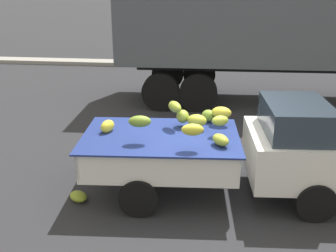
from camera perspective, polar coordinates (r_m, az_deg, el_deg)
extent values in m
plane|color=#28282B|center=(7.40, 4.41, -8.98)|extent=(220.00, 220.00, 0.00)
cube|color=gray|center=(17.51, 6.09, 8.60)|extent=(80.00, 0.80, 0.16)
cube|color=silver|center=(7.24, 18.68, -3.78)|extent=(1.97, 1.77, 0.78)
cube|color=#28333D|center=(6.96, 17.80, 1.12)|extent=(1.12, 1.52, 0.52)
cube|color=silver|center=(7.06, -1.02, -5.12)|extent=(2.66, 1.82, 0.08)
cube|color=silver|center=(7.69, -0.62, -0.81)|extent=(2.55, 0.22, 0.44)
cube|color=silver|center=(6.23, -1.54, -6.12)|extent=(2.55, 0.22, 0.44)
cube|color=silver|center=(6.99, 9.30, -3.35)|extent=(0.16, 1.65, 0.44)
cube|color=silver|center=(7.15, -11.12, -2.92)|extent=(0.16, 1.65, 0.44)
cube|color=#B21914|center=(7.73, -0.61, -1.00)|extent=(2.45, 0.18, 0.07)
cube|color=navy|center=(6.87, -1.04, -1.42)|extent=(2.79, 1.95, 0.03)
ellipsoid|color=#A1AE32|center=(6.81, 7.43, 0.76)|extent=(0.35, 0.30, 0.17)
ellipsoid|color=#90A02C|center=(7.09, 0.98, 2.75)|extent=(0.35, 0.41, 0.19)
ellipsoid|color=#A0AB30|center=(6.45, 7.50, -1.96)|extent=(0.37, 0.40, 0.18)
ellipsoid|color=#8EA22F|center=(7.19, 2.10, 1.38)|extent=(0.27, 0.32, 0.24)
ellipsoid|color=olive|center=(7.48, 5.79, 1.49)|extent=(0.33, 0.32, 0.22)
ellipsoid|color=yellow|center=(7.06, -8.61, -0.03)|extent=(0.28, 0.37, 0.22)
ellipsoid|color=gold|center=(7.31, 7.62, 1.92)|extent=(0.39, 0.28, 0.21)
ellipsoid|color=gold|center=(7.07, 4.14, 0.77)|extent=(0.37, 0.28, 0.22)
ellipsoid|color=olive|center=(6.46, -4.04, 0.66)|extent=(0.39, 0.24, 0.19)
ellipsoid|color=gold|center=(6.17, 3.52, -0.53)|extent=(0.37, 0.23, 0.19)
cylinder|color=black|center=(8.14, 17.21, -4.53)|extent=(0.65, 0.24, 0.64)
cylinder|color=black|center=(6.78, 20.32, -10.14)|extent=(0.65, 0.24, 0.64)
cylinder|color=black|center=(7.91, -2.80, -4.29)|extent=(0.65, 0.24, 0.64)
cylinder|color=black|center=(6.51, -4.18, -10.12)|extent=(0.65, 0.24, 0.64)
cube|color=#4C5156|center=(12.77, 21.61, 14.44)|extent=(12.08, 2.90, 2.70)
cube|color=black|center=(12.97, 20.75, 7.87)|extent=(11.05, 0.77, 0.30)
cylinder|color=black|center=(13.78, 4.49, 7.40)|extent=(1.09, 0.34, 1.08)
cylinder|color=black|center=(11.45, 4.34, 4.72)|extent=(1.09, 0.34, 1.08)
cylinder|color=black|center=(13.83, -0.02, 7.51)|extent=(1.09, 0.34, 1.08)
cylinder|color=black|center=(11.51, -1.06, 4.86)|extent=(1.09, 0.34, 1.08)
ellipsoid|color=olive|center=(7.17, -12.65, -9.74)|extent=(0.44, 0.42, 0.16)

